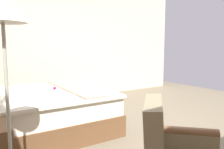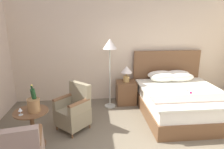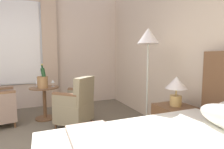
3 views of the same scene
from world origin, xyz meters
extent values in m
plane|color=#6C614E|center=(0.00, 0.00, 0.00)|extent=(7.62, 7.62, 0.00)
cube|color=beige|center=(3.12, 0.00, 1.52)|extent=(0.12, 5.97, 3.05)
cube|color=brown|center=(1.07, 1.75, 0.16)|extent=(1.76, 2.05, 0.32)
cube|color=white|center=(1.07, 1.75, 0.46)|extent=(1.70, 1.99, 0.27)
cube|color=white|center=(1.07, 1.69, 0.61)|extent=(1.79, 1.93, 0.04)
cube|color=tan|center=(1.07, 1.19, 0.65)|extent=(1.76, 0.37, 0.03)
cylinder|color=#2D6628|center=(1.15, 1.69, 0.64)|extent=(0.03, 0.41, 0.01)
sphere|color=#B20F4C|center=(1.13, 1.49, 0.66)|extent=(0.05, 0.05, 0.05)
ellipsoid|color=#33702D|center=(1.15, 1.66, 0.65)|extent=(0.04, 0.05, 0.01)
cube|color=white|center=(1.14, 1.58, 0.65)|extent=(0.09, 0.11, 0.00)
cylinder|color=#B8BCAD|center=(-0.54, 2.38, 0.76)|extent=(0.03, 0.03, 1.47)
cone|color=silver|center=(-0.54, 2.38, 1.62)|extent=(0.34, 0.34, 0.24)
cube|color=gray|center=(-1.24, 1.52, 0.70)|extent=(0.49, 0.48, 0.50)
cube|color=gray|center=(-1.24, 1.19, 0.55)|extent=(0.41, 0.42, 0.19)
cylinder|color=brown|center=(-1.24, 1.19, 0.64)|extent=(0.41, 0.42, 0.09)
camera|label=1|loc=(-2.33, 2.59, 1.31)|focal=35.00mm
camera|label=2|loc=(-0.95, -2.36, 2.20)|focal=32.00mm
camera|label=3|loc=(1.79, 0.81, 1.29)|focal=28.00mm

